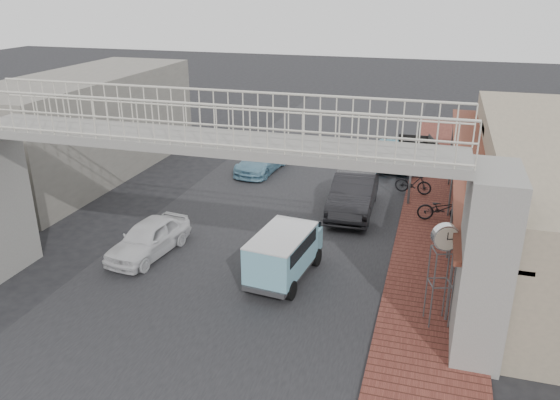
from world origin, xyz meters
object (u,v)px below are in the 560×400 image
Objects in this scene: angkot_curb at (398,152)px; motorcycle_near at (442,209)px; street_clock at (445,242)px; arrow_sign at (432,148)px; white_hatchback at (149,238)px; angkot_far at (262,160)px; dark_sedan at (353,194)px; angkot_van at (284,249)px; motorcycle_far at (413,183)px.

angkot_curb reaches higher than motorcycle_near.
arrow_sign is (-0.63, 9.09, 0.07)m from street_clock.
white_hatchback is 11.65m from motorcycle_near.
white_hatchback is at bearing -141.49° from arrow_sign.
dark_sedan is at bearing -31.96° from angkot_far.
arrow_sign is at bearing 104.45° from angkot_curb.
angkot_curb is 15.40m from street_clock.
angkot_van reaches higher than motorcycle_far.
motorcycle_far is 10.74m from street_clock.
angkot_curb is at bearing 21.67° from motorcycle_far.
angkot_far is (-6.71, -3.16, -0.10)m from angkot_curb.
arrow_sign is at bearing -13.01° from angkot_far.
white_hatchback is at bearing -138.13° from dark_sedan.
motorcycle_near is (3.65, -0.15, -0.19)m from dark_sedan.
angkot_far is 10.11m from motorcycle_near.
motorcycle_far is at bearing 52.69° from white_hatchback.
white_hatchback is at bearing -177.13° from angkot_van.
arrow_sign is at bearing 75.62° from street_clock.
dark_sedan is 1.16× the size of angkot_far.
motorcycle_far is 0.52× the size of arrow_sign.
arrow_sign reaches higher than motorcycle_near.
arrow_sign reaches higher than dark_sedan.
arrow_sign reaches higher than angkot_far.
white_hatchback is 12.39m from motorcycle_far.
street_clock is 0.95× the size of arrow_sign.
white_hatchback is 1.16× the size of arrow_sign.
street_clock is at bearing -164.52° from motorcycle_far.
angkot_van is 8.99m from arrow_sign.
motorcycle_near is at bearing -4.11° from dark_sedan.
dark_sedan is at bearing 96.92° from street_clock.
dark_sedan is at bearing 85.36° from angkot_van.
angkot_van is at bearing -62.74° from angkot_far.
angkot_van is at bearing 77.63° from angkot_curb.
white_hatchback is 10.31m from angkot_far.
arrow_sign is (0.69, -1.38, 2.09)m from motorcycle_far.
angkot_curb is at bearing 78.72° from dark_sedan.
arrow_sign reaches higher than white_hatchback.
angkot_van is at bearing -118.66° from arrow_sign.
angkot_van is (5.13, -0.31, 0.43)m from white_hatchback.
angkot_far is at bearing 109.08° from street_clock.
dark_sedan is 3.60m from motorcycle_far.
motorcycle_near is 0.61× the size of arrow_sign.
white_hatchback is at bearing 58.31° from angkot_curb.
angkot_far is at bearing 161.72° from arrow_sign.
angkot_far is at bearing 140.83° from dark_sedan.
angkot_far is 1.32× the size of arrow_sign.
white_hatchback is 1.23× the size of street_clock.
arrow_sign reaches higher than angkot_van.
angkot_curb is 1.70× the size of street_clock.
motorcycle_far is 0.55× the size of street_clock.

